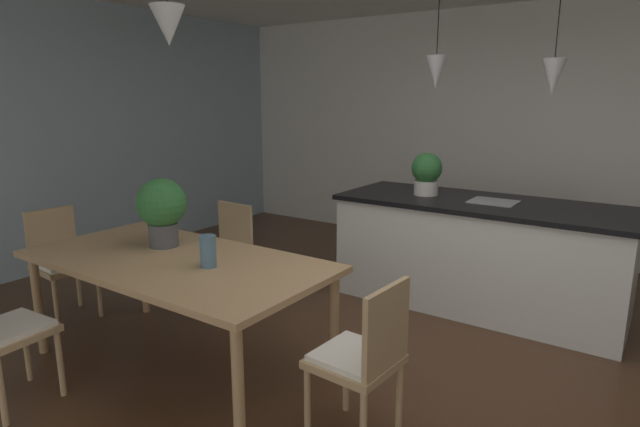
% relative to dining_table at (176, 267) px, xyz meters
% --- Properties ---
extents(ground_plane, '(10.00, 8.40, 0.04)m').
position_rel_dining_table_xyz_m(ground_plane, '(1.44, 0.66, -0.70)').
color(ground_plane, '#4C301E').
extents(wall_back_kitchen, '(10.00, 0.12, 2.70)m').
position_rel_dining_table_xyz_m(wall_back_kitchen, '(1.44, 3.92, 0.67)').
color(wall_back_kitchen, white).
rests_on(wall_back_kitchen, ground_plane).
extents(window_wall_left_glazing, '(0.06, 8.40, 2.70)m').
position_rel_dining_table_xyz_m(window_wall_left_glazing, '(-2.62, 0.66, 0.67)').
color(window_wall_left_glazing, '#9EB7C6').
rests_on(window_wall_left_glazing, ground_plane).
extents(dining_table, '(2.01, 1.02, 0.74)m').
position_rel_dining_table_xyz_m(dining_table, '(0.00, 0.00, 0.00)').
color(dining_table, tan).
rests_on(dining_table, ground_plane).
extents(chair_near_left, '(0.43, 0.43, 0.87)m').
position_rel_dining_table_xyz_m(chair_near_left, '(-0.45, -0.88, -0.20)').
color(chair_near_left, tan).
rests_on(chair_near_left, ground_plane).
extents(chair_window_end, '(0.43, 0.43, 0.87)m').
position_rel_dining_table_xyz_m(chair_window_end, '(-1.38, 0.00, -0.20)').
color(chair_window_end, tan).
rests_on(chair_window_end, ground_plane).
extents(chair_kitchen_end, '(0.42, 0.42, 0.87)m').
position_rel_dining_table_xyz_m(chair_kitchen_end, '(1.38, -0.00, -0.20)').
color(chair_kitchen_end, tan).
rests_on(chair_kitchen_end, ground_plane).
extents(chair_far_left, '(0.42, 0.42, 0.87)m').
position_rel_dining_table_xyz_m(chair_far_left, '(-0.45, 0.88, -0.20)').
color(chair_far_left, tan).
rests_on(chair_far_left, ground_plane).
extents(kitchen_island, '(2.33, 0.93, 0.91)m').
position_rel_dining_table_xyz_m(kitchen_island, '(1.27, 2.12, -0.22)').
color(kitchen_island, silver).
rests_on(kitchen_island, ground_plane).
extents(pendant_over_table, '(0.20, 0.20, 0.68)m').
position_rel_dining_table_xyz_m(pendant_over_table, '(0.06, 0.01, 1.46)').
color(pendant_over_table, black).
extents(pendant_over_island_main, '(0.17, 0.17, 0.91)m').
position_rel_dining_table_xyz_m(pendant_over_island_main, '(0.81, 2.12, 1.26)').
color(pendant_over_island_main, black).
extents(pendant_over_island_aux, '(0.16, 0.16, 0.96)m').
position_rel_dining_table_xyz_m(pendant_over_island_aux, '(1.72, 2.12, 1.20)').
color(pendant_over_island_aux, black).
extents(potted_plant_on_island, '(0.26, 0.26, 0.37)m').
position_rel_dining_table_xyz_m(potted_plant_on_island, '(0.77, 2.12, 0.42)').
color(potted_plant_on_island, beige).
rests_on(potted_plant_on_island, kitchen_island).
extents(potted_plant_on_table, '(0.33, 0.33, 0.47)m').
position_rel_dining_table_xyz_m(potted_plant_on_table, '(-0.28, 0.14, 0.33)').
color(potted_plant_on_table, '#4C4C51').
rests_on(potted_plant_on_table, dining_table).
extents(vase_on_dining_table, '(0.10, 0.10, 0.19)m').
position_rel_dining_table_xyz_m(vase_on_dining_table, '(0.30, -0.00, 0.16)').
color(vase_on_dining_table, slate).
rests_on(vase_on_dining_table, dining_table).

